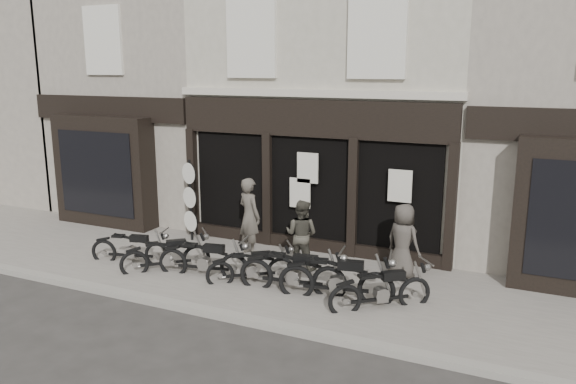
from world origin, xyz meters
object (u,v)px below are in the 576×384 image
at_px(motorcycle_3, 252,270).
at_px(advert_sign_post, 190,204).
at_px(motorcycle_2, 205,263).
at_px(motorcycle_1, 167,258).
at_px(motorcycle_6, 382,294).
at_px(motorcycle_5, 337,283).
at_px(man_centre, 301,235).
at_px(man_left, 249,216).
at_px(motorcycle_0, 131,251).
at_px(motorcycle_4, 294,276).
at_px(man_right, 403,241).

xyz_separation_m(motorcycle_3, advert_sign_post, (-2.88, 1.93, 0.75)).
bearing_deg(motorcycle_2, motorcycle_1, 172.91).
distance_m(motorcycle_2, motorcycle_6, 4.05).
height_order(motorcycle_5, man_centre, man_centre).
bearing_deg(advert_sign_post, motorcycle_6, 0.32).
height_order(motorcycle_1, man_left, man_left).
bearing_deg(motorcycle_0, motorcycle_1, -20.26).
xyz_separation_m(motorcycle_2, advert_sign_post, (-1.76, 2.06, 0.71)).
height_order(motorcycle_1, advert_sign_post, advert_sign_post).
bearing_deg(motorcycle_2, advert_sign_post, 119.67).
distance_m(motorcycle_4, motorcycle_5, 0.96).
bearing_deg(motorcycle_2, motorcycle_0, 168.24).
height_order(man_left, man_right, man_left).
distance_m(motorcycle_2, motorcycle_3, 1.13).
bearing_deg(motorcycle_6, motorcycle_1, 141.11).
height_order(motorcycle_1, motorcycle_6, motorcycle_6).
bearing_deg(motorcycle_4, motorcycle_1, 173.64).
relative_size(motorcycle_0, motorcycle_3, 1.16).
bearing_deg(man_centre, motorcycle_5, 137.56).
bearing_deg(man_centre, motorcycle_1, 27.90).
distance_m(motorcycle_1, motorcycle_5, 4.10).
xyz_separation_m(motorcycle_0, motorcycle_5, (5.21, -0.02, 0.07)).
distance_m(motorcycle_1, man_centre, 3.13).
distance_m(motorcycle_4, man_left, 2.67).
distance_m(motorcycle_0, man_left, 2.94).
xyz_separation_m(motorcycle_6, man_right, (-0.03, 1.77, 0.55)).
distance_m(motorcycle_2, man_right, 4.41).
distance_m(motorcycle_1, motorcycle_2, 0.98).
relative_size(motorcycle_1, motorcycle_6, 0.94).
bearing_deg(advert_sign_post, motorcycle_2, -29.31).
relative_size(motorcycle_6, man_left, 0.92).
relative_size(man_right, advert_sign_post, 0.72).
height_order(motorcycle_3, man_right, man_right).
bearing_deg(man_right, motorcycle_6, 113.05).
height_order(motorcycle_0, motorcycle_3, motorcycle_0).
bearing_deg(advert_sign_post, motorcycle_5, -2.51).
bearing_deg(motorcycle_5, motorcycle_6, -14.54).
bearing_deg(motorcycle_2, motorcycle_5, -10.48).
xyz_separation_m(man_centre, man_right, (2.24, 0.42, 0.02)).
bearing_deg(man_left, man_right, -155.47).
height_order(motorcycle_1, motorcycle_3, motorcycle_1).
height_order(motorcycle_4, motorcycle_5, motorcycle_5).
distance_m(motorcycle_6, man_right, 1.85).
relative_size(motorcycle_4, motorcycle_5, 0.99).
relative_size(motorcycle_0, motorcycle_5, 0.83).
height_order(motorcycle_3, motorcycle_4, motorcycle_4).
distance_m(motorcycle_3, man_centre, 1.46).
relative_size(motorcycle_5, motorcycle_6, 1.33).
distance_m(motorcycle_1, man_right, 5.34).
height_order(motorcycle_1, man_right, man_right).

